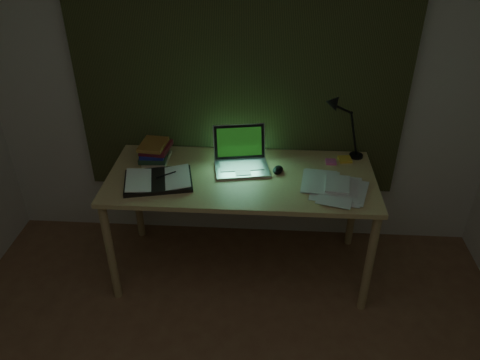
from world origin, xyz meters
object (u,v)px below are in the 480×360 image
(open_textbook, at_px, (158,180))
(loose_papers, at_px, (329,183))
(desk, at_px, (241,224))
(desk_lamp, at_px, (361,124))
(laptop, at_px, (242,153))
(book_stack, at_px, (155,151))

(open_textbook, bearing_deg, loose_papers, -10.32)
(desk, xyz_separation_m, desk_lamp, (0.77, 0.30, 0.63))
(laptop, height_order, book_stack, laptop)
(book_stack, distance_m, loose_papers, 1.16)
(desk, xyz_separation_m, laptop, (0.00, 0.08, 0.51))
(desk, distance_m, book_stack, 0.76)
(desk, bearing_deg, loose_papers, -7.15)
(open_textbook, xyz_separation_m, loose_papers, (1.06, 0.04, -0.01))
(desk, relative_size, laptop, 4.40)
(laptop, distance_m, book_stack, 0.60)
(loose_papers, bearing_deg, book_stack, 168.40)
(loose_papers, height_order, desk_lamp, desk_lamp)
(desk, distance_m, desk_lamp, 1.04)
(book_stack, relative_size, desk_lamp, 0.43)
(book_stack, height_order, desk_lamp, desk_lamp)
(book_stack, distance_m, desk_lamp, 1.37)
(loose_papers, bearing_deg, desk_lamp, 59.38)
(desk, xyz_separation_m, book_stack, (-0.59, 0.16, 0.46))
(laptop, bearing_deg, desk, -100.22)
(desk, height_order, open_textbook, open_textbook)
(desk, height_order, desk_lamp, desk_lamp)
(desk, distance_m, laptop, 0.52)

